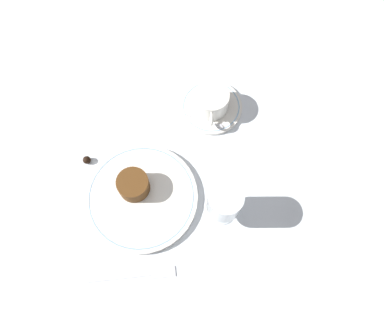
{
  "coord_description": "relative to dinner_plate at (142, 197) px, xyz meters",
  "views": [
    {
      "loc": [
        0.26,
        0.1,
        0.83
      ],
      "look_at": [
        -0.04,
        0.09,
        0.04
      ],
      "focal_mm": 35.0,
      "sensor_mm": 36.0,
      "label": 1
    }
  ],
  "objects": [
    {
      "name": "ground_plane",
      "position": [
        -0.03,
        0.02,
        -0.01
      ],
      "size": [
        3.0,
        3.0,
        0.0
      ],
      "primitive_type": "plane",
      "color": "white"
    },
    {
      "name": "dinner_plate",
      "position": [
        0.0,
        0.0,
        0.0
      ],
      "size": [
        0.26,
        0.26,
        0.01
      ],
      "color": "white",
      "rests_on": "ground_plane"
    },
    {
      "name": "saucer",
      "position": [
        -0.24,
        0.16,
        -0.0
      ],
      "size": [
        0.15,
        0.15,
        0.01
      ],
      "color": "white",
      "rests_on": "ground_plane"
    },
    {
      "name": "coffee_cup",
      "position": [
        -0.24,
        0.16,
        0.03
      ],
      "size": [
        0.11,
        0.08,
        0.06
      ],
      "color": "white",
      "rests_on": "saucer"
    },
    {
      "name": "spoon",
      "position": [
        -0.19,
        0.15,
        0.0
      ],
      "size": [
        0.05,
        0.1,
        0.0
      ],
      "color": "silver",
      "rests_on": "saucer"
    },
    {
      "name": "wine_glass",
      "position": [
        0.03,
        0.18,
        0.08
      ],
      "size": [
        0.07,
        0.07,
        0.13
      ],
      "color": "silver",
      "rests_on": "ground_plane"
    },
    {
      "name": "fork",
      "position": [
        0.17,
        0.01,
        -0.01
      ],
      "size": [
        0.04,
        0.19,
        0.01
      ],
      "color": "silver",
      "rests_on": "ground_plane"
    },
    {
      "name": "dessert_cake",
      "position": [
        -0.02,
        -0.02,
        0.03
      ],
      "size": [
        0.07,
        0.07,
        0.04
      ],
      "color": "#563314",
      "rests_on": "dinner_plate"
    },
    {
      "name": "chocolate_truffle",
      "position": [
        -0.09,
        -0.14,
        0.0
      ],
      "size": [
        0.02,
        0.02,
        0.02
      ],
      "color": "black",
      "rests_on": "ground_plane"
    }
  ]
}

